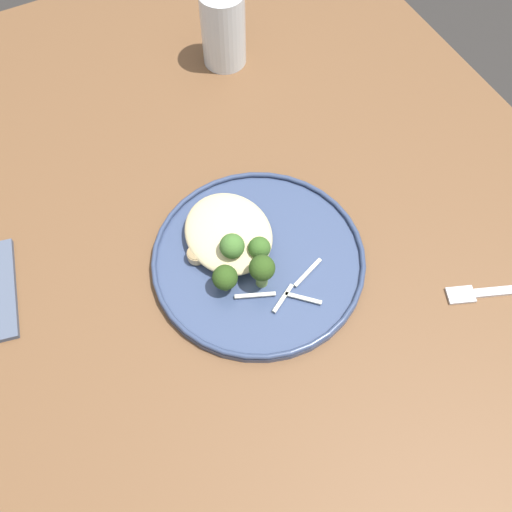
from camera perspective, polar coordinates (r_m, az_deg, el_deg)
name	(u,v)px	position (r m, az deg, el deg)	size (l,w,h in m)	color
ground	(260,413)	(1.47, 0.37, -15.34)	(6.00, 6.00, 0.00)	#2D2B28
wooden_dining_table	(262,295)	(0.85, 0.62, -3.94)	(1.40, 1.00, 0.74)	brown
dinner_plate	(256,260)	(0.78, 0.00, -0.42)	(0.29, 0.29, 0.02)	#38476B
noodle_bed	(228,233)	(0.78, -2.76, 2.30)	(0.14, 0.12, 0.03)	beige
seared_scallop_tiny_bay	(216,257)	(0.77, -4.01, -0.12)	(0.03, 0.03, 0.01)	#E5C689
seared_scallop_half_hidden	(238,211)	(0.81, -1.77, 4.50)	(0.03, 0.03, 0.02)	#E5C689
seared_scallop_right_edge	(196,255)	(0.77, -5.93, 0.12)	(0.03, 0.03, 0.01)	#DBB77A
seared_scallop_rear_pale	(217,235)	(0.79, -3.92, 2.07)	(0.02, 0.02, 0.01)	#E5C689
seared_scallop_front_small	(235,227)	(0.79, -2.07, 2.85)	(0.03, 0.03, 0.01)	beige
seared_scallop_left_edge	(244,240)	(0.78, -1.24, 1.61)	(0.03, 0.03, 0.02)	beige
seared_scallop_center_golden	(229,244)	(0.78, -2.70, 1.19)	(0.02, 0.02, 0.02)	#E5C689
broccoli_floret_small_sprig	(262,270)	(0.73, 0.60, -1.35)	(0.03, 0.03, 0.06)	#7A994C
broccoli_floret_split_head	(232,248)	(0.75, -2.38, 0.84)	(0.03, 0.03, 0.06)	#7A994C
broccoli_floret_beside_noodles	(260,249)	(0.75, 0.38, 0.73)	(0.03, 0.03, 0.05)	#7A994C
broccoli_floret_near_rim	(225,278)	(0.73, -3.09, -2.18)	(0.03, 0.03, 0.05)	#7A994C
onion_sliver_long_sliver	(285,297)	(0.75, 2.87, -4.14)	(0.05, 0.01, 0.00)	silver
onion_sliver_short_strip	(303,298)	(0.75, 4.73, -4.20)	(0.05, 0.01, 0.00)	silver
onion_sliver_curled_piece	(308,272)	(0.77, 5.17, -1.63)	(0.05, 0.01, 0.00)	silver
onion_sliver_pale_crescent	(255,295)	(0.75, -0.08, -3.91)	(0.05, 0.01, 0.00)	silver
water_glass	(223,33)	(1.01, -3.25, 21.27)	(0.07, 0.07, 0.13)	silver
dinner_fork	(510,290)	(0.84, 23.91, -3.13)	(0.08, 0.18, 0.00)	silver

